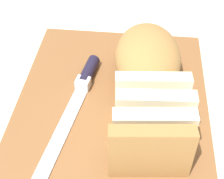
{
  "coord_description": "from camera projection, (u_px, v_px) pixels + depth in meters",
  "views": [
    {
      "loc": [
        0.34,
        0.05,
        0.41
      ],
      "look_at": [
        0.0,
        0.0,
        0.05
      ],
      "focal_mm": 51.81,
      "sensor_mm": 36.0,
      "label": 1
    }
  ],
  "objects": [
    {
      "name": "bread_loaf",
      "position": [
        149.0,
        76.0,
        0.5
      ],
      "size": [
        0.29,
        0.13,
        0.08
      ],
      "rotation": [
        0.0,
        0.0,
        0.1
      ],
      "color": "#A8753D",
      "rests_on": "cutting_board"
    },
    {
      "name": "crumb_near_loaf",
      "position": [
        159.0,
        99.0,
        0.52
      ],
      "size": [
        0.0,
        0.0,
        0.0
      ],
      "primitive_type": "sphere",
      "color": "tan",
      "rests_on": "cutting_board"
    },
    {
      "name": "ground_plane",
      "position": [
        112.0,
        110.0,
        0.53
      ],
      "size": [
        3.0,
        3.0,
        0.0
      ],
      "primitive_type": "plane",
      "color": "silver"
    },
    {
      "name": "crumb_stray_left",
      "position": [
        127.0,
        111.0,
        0.5
      ],
      "size": [
        0.01,
        0.01,
        0.01
      ],
      "primitive_type": "sphere",
      "color": "tan",
      "rests_on": "cutting_board"
    },
    {
      "name": "cutting_board",
      "position": [
        112.0,
        106.0,
        0.53
      ],
      "size": [
        0.39,
        0.32,
        0.02
      ],
      "primitive_type": "cube",
      "rotation": [
        0.0,
        0.0,
        0.04
      ],
      "color": "brown",
      "rests_on": "ground_plane"
    },
    {
      "name": "bread_knife",
      "position": [
        81.0,
        88.0,
        0.53
      ],
      "size": [
        0.26,
        0.06,
        0.02
      ],
      "rotation": [
        0.0,
        0.0,
        -0.13
      ],
      "color": "silver",
      "rests_on": "cutting_board"
    },
    {
      "name": "crumb_stray_right",
      "position": [
        138.0,
        120.0,
        0.49
      ],
      "size": [
        0.01,
        0.01,
        0.01
      ],
      "primitive_type": "sphere",
      "color": "tan",
      "rests_on": "cutting_board"
    },
    {
      "name": "crumb_near_knife",
      "position": [
        125.0,
        67.0,
        0.58
      ],
      "size": [
        0.0,
        0.0,
        0.0
      ],
      "primitive_type": "sphere",
      "color": "tan",
      "rests_on": "cutting_board"
    }
  ]
}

